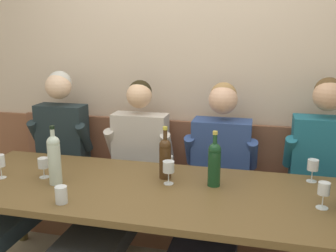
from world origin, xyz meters
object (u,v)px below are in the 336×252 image
(person_left_seat, at_px, (328,195))
(wine_bottle_green_tall, at_px, (214,163))
(wine_glass_mid_right, at_px, (43,164))
(water_tumbler_center, at_px, (168,163))
(wine_glass_right_end, at_px, (313,166))
(wine_glass_center_front, at_px, (169,167))
(person_center_right_seat, at_px, (124,184))
(wine_bottle_clear_water, at_px, (54,158))
(wine_glass_near_bucket, at_px, (324,190))
(person_right_seat, at_px, (39,170))
(wine_glass_by_bottle, at_px, (0,162))
(water_tumbler_left, at_px, (61,195))
(dining_table, at_px, (155,199))
(wine_bottle_amber_mid, at_px, (165,157))
(wall_bench, at_px, (179,205))
(person_center_left_seat, at_px, (215,188))

(person_left_seat, distance_m, wine_bottle_green_tall, 0.77)
(wine_glass_mid_right, relative_size, water_tumbler_center, 1.39)
(person_left_seat, relative_size, water_tumbler_center, 14.19)
(wine_glass_right_end, distance_m, wine_glass_center_front, 0.90)
(person_center_right_seat, distance_m, wine_bottle_clear_water, 0.57)
(wine_bottle_green_tall, height_order, wine_glass_near_bucket, wine_bottle_green_tall)
(person_right_seat, xyz_separation_m, wine_glass_by_bottle, (-0.00, -0.40, 0.20))
(water_tumbler_left, bearing_deg, dining_table, 35.33)
(person_center_right_seat, height_order, wine_bottle_amber_mid, person_center_right_seat)
(wall_bench, relative_size, dining_table, 1.12)
(wine_glass_by_bottle, relative_size, wine_glass_right_end, 1.08)
(wine_bottle_clear_water, distance_m, wine_glass_by_bottle, 0.39)
(dining_table, height_order, wine_glass_near_bucket, wine_glass_near_bucket)
(wine_bottle_clear_water, bearing_deg, person_right_seat, 133.64)
(person_center_right_seat, xyz_separation_m, wine_bottle_clear_water, (-0.30, -0.39, 0.29))
(person_center_left_seat, xyz_separation_m, wine_bottle_clear_water, (-0.94, -0.42, 0.27))
(dining_table, distance_m, water_tumbler_center, 0.36)
(wine_bottle_green_tall, distance_m, water_tumbler_center, 0.41)
(wine_glass_right_end, distance_m, water_tumbler_left, 1.52)
(wine_bottle_amber_mid, distance_m, wine_bottle_clear_water, 0.69)
(wine_bottle_amber_mid, distance_m, wine_glass_right_end, 0.93)
(person_center_right_seat, relative_size, water_tumbler_center, 14.04)
(person_right_seat, height_order, wine_glass_near_bucket, person_right_seat)
(wine_glass_by_bottle, relative_size, water_tumbler_left, 1.62)
(wine_glass_center_front, bearing_deg, wall_bench, 95.75)
(water_tumbler_left, bearing_deg, wine_bottle_green_tall, 29.55)
(wine_bottle_green_tall, relative_size, wine_glass_near_bucket, 2.35)
(wine_bottle_amber_mid, height_order, water_tumbler_center, wine_bottle_amber_mid)
(person_left_seat, xyz_separation_m, wine_glass_near_bucket, (-0.10, -0.39, 0.19))
(wine_bottle_clear_water, distance_m, wine_glass_near_bucket, 1.56)
(dining_table, relative_size, wine_glass_near_bucket, 17.64)
(person_left_seat, xyz_separation_m, wine_bottle_green_tall, (-0.70, -0.22, 0.23))
(wall_bench, distance_m, wine_bottle_green_tall, 0.91)
(wall_bench, relative_size, water_tumbler_center, 30.47)
(person_center_left_seat, xyz_separation_m, wine_glass_by_bottle, (-1.33, -0.41, 0.22))
(wine_glass_right_end, height_order, wine_glass_mid_right, wine_glass_right_end)
(person_right_seat, distance_m, wine_glass_center_front, 1.11)
(person_left_seat, relative_size, wine_glass_right_end, 9.32)
(wine_bottle_amber_mid, bearing_deg, wine_bottle_clear_water, -158.08)
(wall_bench, relative_size, wine_glass_center_front, 19.62)
(person_center_left_seat, xyz_separation_m, wine_glass_near_bucket, (0.62, -0.38, 0.21))
(wine_bottle_amber_mid, bearing_deg, person_left_seat, 9.48)
(person_right_seat, relative_size, wine_glass_by_bottle, 8.62)
(person_center_right_seat, xyz_separation_m, wine_glass_by_bottle, (-0.69, -0.38, 0.24))
(wine_glass_near_bucket, distance_m, wine_glass_mid_right, 1.69)
(water_tumbler_left, xyz_separation_m, water_tumbler_center, (0.44, 0.65, -0.00))
(water_tumbler_left, bearing_deg, wine_glass_by_bottle, 156.78)
(person_right_seat, relative_size, wine_glass_center_front, 9.10)
(wine_glass_mid_right, height_order, water_tumbler_left, wine_glass_mid_right)
(person_left_seat, xyz_separation_m, water_tumbler_left, (-1.48, -0.67, 0.13))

